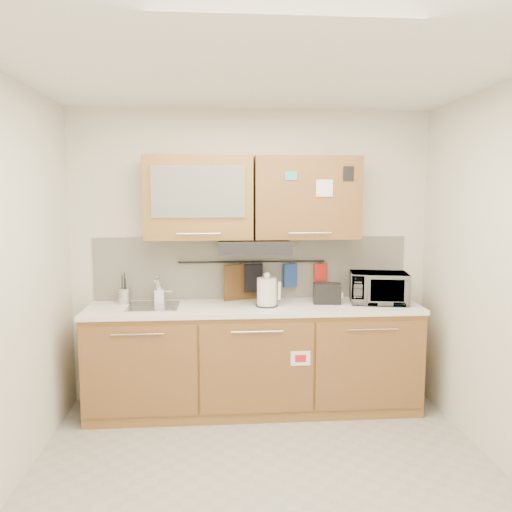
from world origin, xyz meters
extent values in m
plane|color=#9E9993|center=(0.00, 0.00, 0.00)|extent=(3.20, 3.20, 0.00)
plane|color=white|center=(0.00, 0.00, 2.60)|extent=(3.20, 3.20, 0.00)
plane|color=silver|center=(0.00, 1.50, 1.30)|extent=(3.20, 0.00, 3.20)
cube|color=olive|center=(0.00, 1.20, 0.44)|extent=(2.80, 0.60, 0.88)
cube|color=black|center=(0.00, 1.20, 0.05)|extent=(2.80, 0.54, 0.10)
cube|color=brown|center=(-0.93, 0.89, 0.47)|extent=(0.91, 0.02, 0.74)
cylinder|color=silver|center=(-0.93, 0.86, 0.78)|extent=(0.41, 0.01, 0.01)
cube|color=brown|center=(0.00, 0.89, 0.47)|extent=(0.91, 0.02, 0.74)
cylinder|color=silver|center=(0.00, 0.86, 0.78)|extent=(0.41, 0.01, 0.01)
cube|color=brown|center=(0.93, 0.89, 0.47)|extent=(0.91, 0.02, 0.74)
cylinder|color=silver|center=(0.93, 0.86, 0.78)|extent=(0.41, 0.01, 0.01)
cube|color=white|center=(0.00, 1.19, 0.90)|extent=(2.82, 0.62, 0.04)
cube|color=silver|center=(0.00, 1.49, 1.20)|extent=(2.80, 0.02, 0.56)
cube|color=olive|center=(-0.46, 1.32, 1.83)|extent=(0.90, 0.35, 0.70)
cube|color=silver|center=(-0.46, 1.14, 1.88)|extent=(0.76, 0.02, 0.42)
cube|color=brown|center=(0.46, 1.32, 1.83)|extent=(0.90, 0.35, 0.70)
cube|color=white|center=(0.58, 1.14, 1.91)|extent=(0.14, 0.00, 0.14)
cube|color=black|center=(0.00, 1.25, 1.42)|extent=(0.60, 0.46, 0.10)
cube|color=silver|center=(-0.85, 1.20, 0.92)|extent=(0.42, 0.40, 0.03)
cylinder|color=silver|center=(-0.83, 1.36, 1.04)|extent=(0.03, 0.03, 0.24)
cylinder|color=silver|center=(-0.83, 1.28, 1.14)|extent=(0.02, 0.18, 0.02)
cylinder|color=black|center=(0.00, 1.45, 1.26)|extent=(1.30, 0.02, 0.02)
cylinder|color=#B6B5BA|center=(-1.11, 1.35, 0.99)|extent=(0.12, 0.12, 0.13)
cylinder|color=black|center=(-1.13, 1.36, 1.05)|extent=(0.01, 0.01, 0.25)
cylinder|color=black|center=(-1.10, 1.33, 1.03)|extent=(0.01, 0.01, 0.22)
cylinder|color=black|center=(-1.11, 1.36, 1.05)|extent=(0.01, 0.01, 0.27)
cylinder|color=black|center=(-1.13, 1.33, 1.02)|extent=(0.01, 0.01, 0.20)
cylinder|color=silver|center=(0.10, 1.15, 1.04)|extent=(0.17, 0.17, 0.24)
sphere|color=silver|center=(0.10, 1.15, 1.18)|extent=(0.05, 0.05, 0.05)
cube|color=silver|center=(0.21, 1.16, 1.05)|extent=(0.02, 0.03, 0.15)
cylinder|color=black|center=(0.10, 1.15, 0.93)|extent=(0.19, 0.19, 0.01)
cube|color=black|center=(0.63, 1.22, 1.01)|extent=(0.25, 0.16, 0.18)
cube|color=black|center=(0.59, 1.23, 1.09)|extent=(0.08, 0.11, 0.01)
cube|color=black|center=(0.68, 1.22, 1.09)|extent=(0.08, 0.11, 0.01)
imported|color=#999999|center=(1.08, 1.20, 1.05)|extent=(0.53, 0.41, 0.27)
imported|color=#999999|center=(-0.81, 1.34, 1.01)|extent=(0.08, 0.09, 0.18)
cube|color=brown|center=(-0.10, 1.44, 1.05)|extent=(0.30, 0.13, 0.38)
cube|color=navy|center=(0.34, 1.44, 1.14)|extent=(0.13, 0.06, 0.21)
cube|color=black|center=(0.01, 1.44, 1.11)|extent=(0.16, 0.06, 0.25)
cube|color=red|center=(0.62, 1.44, 1.16)|extent=(0.13, 0.05, 0.15)
camera|label=1|loc=(-0.30, -2.96, 1.85)|focal=35.00mm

